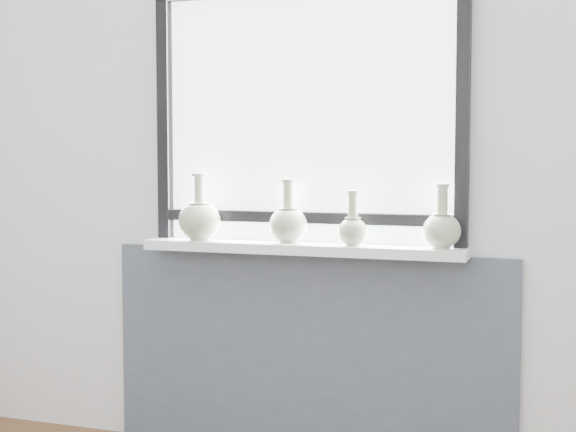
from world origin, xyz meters
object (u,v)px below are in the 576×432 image
(windowsill, at_px, (301,248))
(vase_a, at_px, (199,219))
(vase_c, at_px, (353,228))
(vase_b, at_px, (288,222))
(vase_d, at_px, (442,228))

(windowsill, distance_m, vase_a, 0.45)
(vase_a, bearing_deg, windowsill, 2.56)
(windowsill, height_order, vase_c, vase_c)
(vase_b, bearing_deg, vase_a, -176.22)
(windowsill, bearing_deg, vase_d, -1.07)
(vase_a, distance_m, vase_c, 0.65)
(windowsill, bearing_deg, vase_c, -4.83)
(windowsill, xyz_separation_m, vase_d, (0.56, -0.01, 0.10))
(vase_b, distance_m, vase_d, 0.62)
(vase_c, bearing_deg, windowsill, 175.17)
(windowsill, height_order, vase_d, vase_d)
(windowsill, relative_size, vase_a, 4.75)
(windowsill, bearing_deg, vase_a, -177.44)
(vase_a, distance_m, vase_b, 0.38)
(vase_a, relative_size, vase_c, 1.29)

